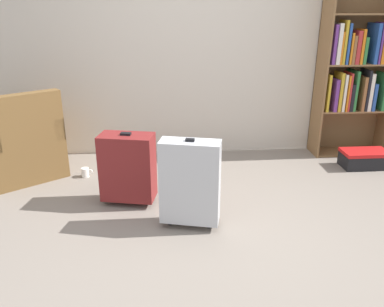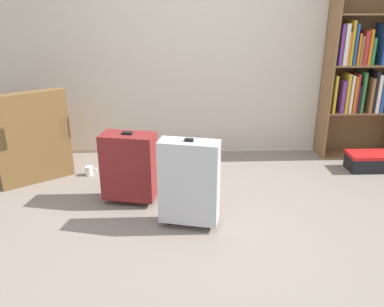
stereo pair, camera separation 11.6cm
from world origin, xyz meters
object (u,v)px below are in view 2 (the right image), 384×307
(bookshelf, at_px, (364,68))
(suitcase_dark_red, at_px, (129,166))
(mug, at_px, (90,171))
(storage_box, at_px, (371,161))
(suitcase_silver, at_px, (189,182))
(armchair, at_px, (28,145))

(bookshelf, relative_size, suitcase_dark_red, 3.18)
(mug, xyz_separation_m, storage_box, (2.98, 0.05, 0.05))
(storage_box, bearing_deg, suitcase_silver, -151.26)
(armchair, relative_size, suitcase_dark_red, 1.49)
(suitcase_dark_red, bearing_deg, storage_box, 14.57)
(mug, bearing_deg, bookshelf, 9.90)
(mug, distance_m, suitcase_silver, 1.48)
(suitcase_silver, bearing_deg, storage_box, 28.74)
(armchair, bearing_deg, storage_box, -0.52)
(bookshelf, relative_size, mug, 17.34)
(storage_box, bearing_deg, bookshelf, 90.65)
(armchair, distance_m, suitcase_silver, 1.98)
(armchair, height_order, suitcase_silver, armchair)
(bookshelf, xyz_separation_m, suitcase_dark_red, (-2.48, -1.12, -0.67))
(bookshelf, xyz_separation_m, suitcase_silver, (-1.97, -1.56, -0.63))
(suitcase_silver, bearing_deg, mug, 134.19)
(armchair, xyz_separation_m, suitcase_silver, (1.63, -1.12, 0.07))
(suitcase_dark_red, bearing_deg, mug, 129.46)
(bookshelf, distance_m, storage_box, 1.03)
(armchair, bearing_deg, suitcase_silver, -34.36)
(storage_box, bearing_deg, mug, -179.11)
(storage_box, bearing_deg, suitcase_dark_red, -165.43)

